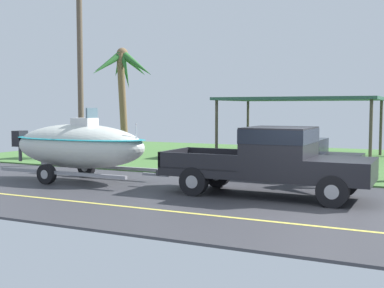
# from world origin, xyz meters

# --- Properties ---
(ground) EXTENTS (36.00, 22.00, 0.11)m
(ground) POSITION_xyz_m (0.00, 8.38, -0.01)
(ground) COLOR #38383D
(pickup_truck_towing) EXTENTS (5.99, 2.00, 1.92)m
(pickup_truck_towing) POSITION_xyz_m (-1.13, 1.19, 1.06)
(pickup_truck_towing) COLOR black
(pickup_truck_towing) RESTS_ON ground
(boat_on_trailer) EXTENTS (6.20, 2.27, 2.44)m
(boat_on_trailer) POSITION_xyz_m (-7.97, 1.19, 1.18)
(boat_on_trailer) COLOR gray
(boat_on_trailer) RESTS_ON ground
(parked_sedan_far) EXTENTS (4.59, 1.91, 1.38)m
(parked_sedan_far) POSITION_xyz_m (-1.75, 5.06, 0.67)
(parked_sedan_far) COLOR black
(parked_sedan_far) RESTS_ON ground
(carport_awning) EXTENTS (7.53, 5.02, 2.94)m
(carport_awning) POSITION_xyz_m (-3.18, 12.24, 2.81)
(carport_awning) COLOR #4C4238
(carport_awning) RESTS_ON ground
(palm_tree_near_right) EXTENTS (3.31, 3.29, 5.35)m
(palm_tree_near_right) POSITION_xyz_m (-11.02, 8.43, 4.09)
(palm_tree_near_right) COLOR brown
(palm_tree_near_right) RESTS_ON ground
(utility_pole) EXTENTS (0.24, 1.80, 8.47)m
(utility_pole) POSITION_xyz_m (-10.91, 5.06, 4.39)
(utility_pole) COLOR brown
(utility_pole) RESTS_ON ground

